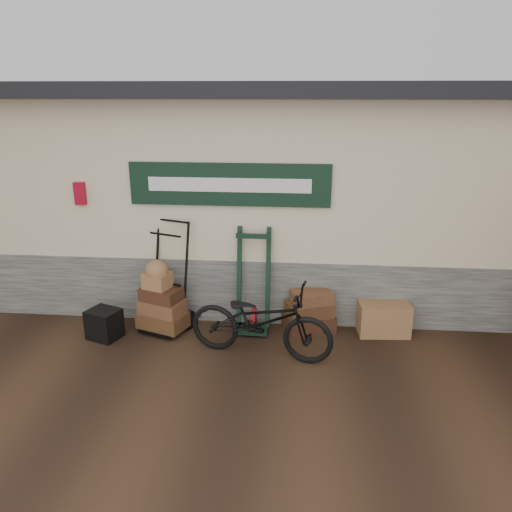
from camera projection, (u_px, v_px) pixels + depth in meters
The scene contains 8 objects.
ground at pixel (245, 358), 6.07m from camera, with size 80.00×80.00×0.00m, color black.
station_building at pixel (263, 186), 8.14m from camera, with size 14.40×4.10×3.20m.
porter_trolley at pixel (168, 275), 6.65m from camera, with size 0.75×0.56×1.50m, color black, non-canonical shape.
green_barrow at pixel (253, 280), 6.62m from camera, with size 0.50×0.43×1.40m, color black, non-canonical shape.
suitcase_stack at pixel (309, 311), 6.68m from camera, with size 0.65×0.41×0.57m, color #351E11, non-canonical shape.
wicker_hamper at pixel (383, 318), 6.65m from camera, with size 0.66×0.43×0.43m, color brown.
black_trunk at pixel (104, 324), 6.52m from camera, with size 0.39×0.34×0.39m, color black.
bicycle at pixel (261, 317), 5.98m from camera, with size 1.78×0.62×1.03m, color black.
Camera 1 is at (0.61, -5.33, 3.11)m, focal length 35.00 mm.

